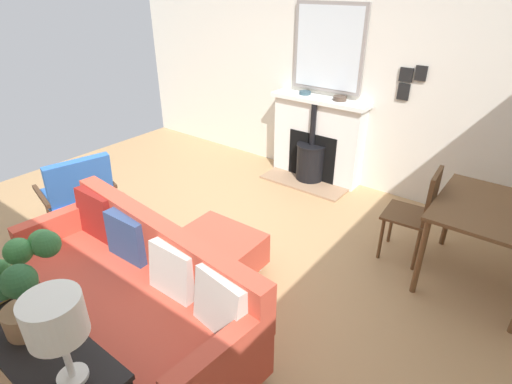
% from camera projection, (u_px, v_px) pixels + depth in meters
% --- Properties ---
extents(ground_plane, '(4.81, 6.25, 0.01)m').
position_uv_depth(ground_plane, '(195.00, 254.00, 3.90)').
color(ground_plane, tan).
extents(wall_left, '(0.12, 6.25, 2.82)m').
position_uv_depth(wall_left, '(326.00, 66.00, 4.92)').
color(wall_left, silver).
rests_on(wall_left, ground).
extents(fireplace, '(0.62, 1.26, 1.07)m').
position_uv_depth(fireplace, '(316.00, 144.00, 5.17)').
color(fireplace, '#9E7A5B').
rests_on(fireplace, ground).
extents(mirror_over_mantel, '(0.04, 0.91, 1.00)m').
position_uv_depth(mirror_over_mantel, '(328.00, 48.00, 4.73)').
color(mirror_over_mantel, gray).
extents(mantel_bowl_near, '(0.15, 0.15, 0.04)m').
position_uv_depth(mantel_bowl_near, '(305.00, 93.00, 5.03)').
color(mantel_bowl_near, '#334C56').
rests_on(mantel_bowl_near, fireplace).
extents(mantel_bowl_far, '(0.16, 0.16, 0.05)m').
position_uv_depth(mantel_bowl_far, '(340.00, 98.00, 4.77)').
color(mantel_bowl_far, '#47382D').
rests_on(mantel_bowl_far, fireplace).
extents(sofa, '(0.97, 2.16, 0.83)m').
position_uv_depth(sofa, '(135.00, 290.00, 2.90)').
color(sofa, '#B2B2B7').
rests_on(sofa, ground).
extents(ottoman, '(0.60, 0.71, 0.38)m').
position_uv_depth(ottoman, '(218.00, 251.00, 3.54)').
color(ottoman, '#B2B2B7').
rests_on(ottoman, ground).
extents(armchair_accent, '(0.79, 0.73, 0.87)m').
position_uv_depth(armchair_accent, '(78.00, 190.00, 4.02)').
color(armchair_accent, '#4C3321').
rests_on(armchair_accent, ground).
extents(console_table, '(0.36, 1.69, 0.73)m').
position_uv_depth(console_table, '(14.00, 327.00, 2.23)').
color(console_table, black).
rests_on(console_table, ground).
extents(table_lamp_far_end, '(0.25, 0.25, 0.48)m').
position_uv_depth(table_lamp_far_end, '(55.00, 320.00, 1.68)').
color(table_lamp_far_end, white).
rests_on(table_lamp_far_end, console_table).
extents(potted_plant, '(0.50, 0.46, 0.56)m').
position_uv_depth(potted_plant, '(14.00, 280.00, 1.96)').
color(potted_plant, '#99704C').
rests_on(potted_plant, console_table).
extents(dining_table, '(0.98, 0.84, 0.75)m').
position_uv_depth(dining_table, '(491.00, 219.00, 3.23)').
color(dining_table, brown).
rests_on(dining_table, ground).
extents(dining_chair_near_fireplace, '(0.43, 0.43, 0.92)m').
position_uv_depth(dining_chair_near_fireplace, '(419.00, 209.00, 3.58)').
color(dining_chair_near_fireplace, brown).
rests_on(dining_chair_near_fireplace, ground).
extents(photo_gallery_row, '(0.02, 0.28, 0.38)m').
position_uv_depth(photo_gallery_row, '(409.00, 81.00, 4.32)').
color(photo_gallery_row, black).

